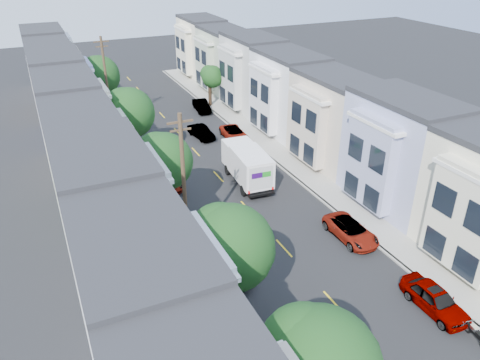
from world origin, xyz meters
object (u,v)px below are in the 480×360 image
(parked_left_d, at_px, (164,179))
(tree_c, at_px, (162,162))
(utility_pole_far, at_px, (107,84))
(parked_right_a, at_px, (435,299))
(tree_b, at_px, (229,249))
(motorcycle, at_px, (476,335))
(parked_right_b, at_px, (351,231))
(parked_right_c, at_px, (234,134))
(tree_d, at_px, (128,114))
(tree_far_r, at_px, (212,77))
(parked_left_c, at_px, (222,262))
(tree_e, at_px, (99,76))
(utility_pole_near, at_px, (184,189))
(parked_right_d, at_px, (202,106))
(lead_sedan, at_px, (201,132))
(fedex_truck, at_px, (247,164))

(parked_left_d, bearing_deg, tree_c, -107.17)
(utility_pole_far, relative_size, parked_right_a, 2.19)
(tree_b, xyz_separation_m, motorcycle, (11.47, -6.51, -4.77))
(parked_right_a, distance_m, parked_right_b, 7.91)
(parked_right_c, relative_size, motorcycle, 2.33)
(tree_d, relative_size, parked_right_a, 1.62)
(tree_far_r, height_order, parked_right_b, tree_far_r)
(motorcycle, bearing_deg, parked_right_a, 106.59)
(tree_b, height_order, parked_left_d, tree_b)
(motorcycle, bearing_deg, parked_left_d, 123.91)
(parked_right_c, bearing_deg, parked_left_d, -140.09)
(parked_left_c, bearing_deg, tree_e, 92.04)
(tree_far_r, xyz_separation_m, utility_pole_far, (-13.19, -2.80, 1.45))
(tree_c, height_order, parked_right_b, tree_c)
(utility_pole_near, bearing_deg, tree_b, -90.02)
(utility_pole_far, relative_size, parked_left_d, 2.05)
(utility_pole_far, height_order, parked_right_b, utility_pole_far)
(motorcycle, bearing_deg, tree_c, 132.87)
(parked_right_a, relative_size, parked_right_d, 1.11)
(tree_d, height_order, parked_right_d, tree_d)
(tree_d, xyz_separation_m, utility_pole_near, (0.00, -15.91, 0.14))
(parked_right_a, xyz_separation_m, parked_right_b, (0.00, 7.91, -0.10))
(utility_pole_near, relative_size, motorcycle, 5.12)
(tree_far_r, height_order, utility_pole_far, utility_pole_far)
(lead_sedan, bearing_deg, tree_far_r, 53.26)
(parked_right_a, bearing_deg, parked_left_d, 114.99)
(fedex_truck, bearing_deg, utility_pole_far, 119.21)
(tree_e, relative_size, tree_far_r, 1.37)
(parked_left_c, relative_size, parked_right_d, 1.34)
(tree_far_r, distance_m, fedex_truck, 21.46)
(parked_right_c, bearing_deg, lead_sedan, 154.01)
(parked_right_d, distance_m, motorcycle, 40.88)
(lead_sedan, relative_size, parked_right_b, 0.84)
(tree_b, xyz_separation_m, parked_right_c, (11.20, 24.51, -4.55))
(tree_b, height_order, parked_right_d, tree_b)
(tree_c, height_order, tree_far_r, tree_c)
(parked_right_b, bearing_deg, tree_e, 107.72)
(tree_b, distance_m, tree_e, 38.35)
(tree_b, relative_size, parked_right_b, 1.62)
(tree_e, bearing_deg, parked_right_d, -19.55)
(lead_sedan, xyz_separation_m, parked_left_c, (-6.71, -21.76, 0.12))
(utility_pole_far, relative_size, parked_right_b, 2.15)
(lead_sedan, relative_size, parked_right_a, 0.86)
(tree_b, relative_size, fedex_truck, 1.14)
(tree_d, height_order, tree_far_r, tree_d)
(parked_left_d, xyz_separation_m, motorcycle, (10.07, -23.82, -0.27))
(parked_right_a, distance_m, motorcycle, 2.76)
(parked_right_a, xyz_separation_m, motorcycle, (0.27, -2.73, -0.33))
(tree_c, xyz_separation_m, parked_left_c, (1.40, -7.43, -4.13))
(tree_e, height_order, tree_far_r, tree_e)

